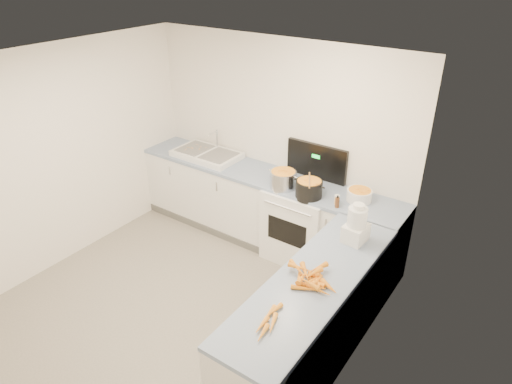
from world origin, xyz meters
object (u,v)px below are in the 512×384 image
Objects in this scene: stove at (301,221)px; spice_jar at (337,200)px; mixing_bowl at (359,195)px; sink at (207,154)px; food_processor at (356,225)px; black_pot at (309,189)px; steel_pot at (283,180)px; extract_bottle at (337,203)px.

spice_jar is (0.49, -0.15, 0.51)m from stove.
mixing_bowl is 2.96× the size of spice_jar.
mixing_bowl is 0.27m from spice_jar.
stove is 1.54m from sink.
food_processor reaches higher than sink.
black_pot is 1.08× the size of mixing_bowl.
steel_pot reaches higher than spice_jar.
extract_bottle is at bearing -6.52° from sink.
stove is at bearing 144.07° from food_processor.
spice_jar is at bearing 118.98° from extract_bottle.
black_pot is (1.61, -0.18, 0.05)m from sink.
stove is 0.60m from black_pot.
black_pot is (0.34, -0.02, -0.01)m from steel_pot.
steel_pot is 1.03× the size of black_pot.
steel_pot is at bearing 154.68° from food_processor.
black_pot is 3.19× the size of spice_jar.
steel_pot is (1.27, -0.16, 0.05)m from sink.
mixing_bowl is (0.83, 0.21, -0.03)m from steel_pot.
mixing_bowl is at bearing 25.41° from black_pot.
black_pot is at bearing -154.59° from mixing_bowl.
black_pot is at bearing 173.49° from extract_bottle.
extract_bottle is (-0.13, -0.27, -0.01)m from mixing_bowl.
sink is at bearing -178.69° from mixing_bowl.
spice_jar is 0.70m from food_processor.
steel_pot is 1.11× the size of mixing_bowl.
extract_bottle reaches higher than spice_jar.
food_processor is at bearing -25.32° from steel_pot.
black_pot is at bearing -176.63° from spice_jar.
steel_pot is 0.71m from extract_bottle.
sink is 9.41× the size of spice_jar.
sink is at bearing 173.48° from black_pot.
stove is 11.96× the size of extract_bottle.
spice_jar is (-0.03, 0.06, -0.01)m from extract_bottle.
steel_pot is at bearing -165.72° from mixing_bowl.
stove is 0.77m from extract_bottle.
spice_jar is (-0.16, -0.21, -0.02)m from mixing_bowl.
black_pot is 0.37m from extract_bottle.
mixing_bowl reaches higher than extract_bottle.
food_processor reaches higher than mixing_bowl.
food_processor is (2.38, -0.69, 0.13)m from sink.
steel_pot is 3.28× the size of spice_jar.
mixing_bowl is 2.38× the size of extract_bottle.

